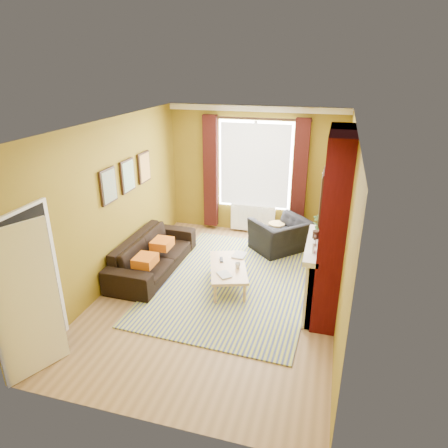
{
  "coord_description": "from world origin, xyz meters",
  "views": [
    {
      "loc": [
        1.65,
        -5.61,
        3.64
      ],
      "look_at": [
        0.0,
        0.25,
        1.15
      ],
      "focal_mm": 32.0,
      "sensor_mm": 36.0,
      "label": 1
    }
  ],
  "objects_px": {
    "floor_lamp": "(326,189)",
    "wicker_stool": "(276,233)",
    "sofa": "(153,254)",
    "armchair": "(280,235)",
    "coffee_table": "(228,268)"
  },
  "relations": [
    {
      "from": "armchair",
      "to": "wicker_stool",
      "type": "distance_m",
      "value": 0.44
    },
    {
      "from": "floor_lamp",
      "to": "armchair",
      "type": "bearing_deg",
      "value": -146.92
    },
    {
      "from": "floor_lamp",
      "to": "wicker_stool",
      "type": "bearing_deg",
      "value": -172.37
    },
    {
      "from": "wicker_stool",
      "to": "floor_lamp",
      "type": "height_order",
      "value": "floor_lamp"
    },
    {
      "from": "wicker_stool",
      "to": "sofa",
      "type": "bearing_deg",
      "value": -137.55
    },
    {
      "from": "coffee_table",
      "to": "wicker_stool",
      "type": "relative_size",
      "value": 3.0
    },
    {
      "from": "sofa",
      "to": "coffee_table",
      "type": "bearing_deg",
      "value": -97.06
    },
    {
      "from": "sofa",
      "to": "wicker_stool",
      "type": "height_order",
      "value": "sofa"
    },
    {
      "from": "armchair",
      "to": "coffee_table",
      "type": "relative_size",
      "value": 0.79
    },
    {
      "from": "coffee_table",
      "to": "wicker_stool",
      "type": "bearing_deg",
      "value": 57.28
    },
    {
      "from": "sofa",
      "to": "floor_lamp",
      "type": "relative_size",
      "value": 1.42
    },
    {
      "from": "sofa",
      "to": "wicker_stool",
      "type": "xyz_separation_m",
      "value": [
        2.02,
        1.85,
        -0.11
      ]
    },
    {
      "from": "sofa",
      "to": "wicker_stool",
      "type": "distance_m",
      "value": 2.74
    },
    {
      "from": "sofa",
      "to": "wicker_stool",
      "type": "relative_size",
      "value": 5.08
    },
    {
      "from": "sofa",
      "to": "floor_lamp",
      "type": "distance_m",
      "value": 3.68
    }
  ]
}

